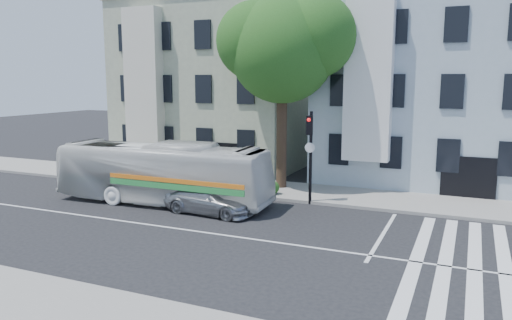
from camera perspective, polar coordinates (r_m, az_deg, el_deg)
The scene contains 10 objects.
ground at distance 20.02m, azimuth -5.86°, elevation -8.25°, with size 120.00×120.00×0.00m, color black.
sidewalk_far at distance 27.01m, azimuth 2.52°, elevation -3.44°, with size 80.00×4.00×0.15m, color gray.
sidewalk_near at distance 14.09m, azimuth -22.75°, elevation -16.40°, with size 80.00×4.00×0.15m, color gray.
building_left at distance 35.63m, azimuth -3.94°, elevation 8.42°, with size 12.00×10.00×11.00m, color gray.
building_right at distance 31.69m, azimuth 19.35°, elevation 7.82°, with size 12.00×10.00×11.00m, color #9BAEB8.
street_tree at distance 27.08m, azimuth 3.33°, elevation 13.10°, with size 7.30×5.90×11.10m.
bus at distance 24.54m, azimuth -10.65°, elevation -1.48°, with size 10.78×2.52×3.00m, color silver.
sedan at distance 22.62m, azimuth -5.34°, elevation -4.54°, with size 4.33×1.76×1.26m, color #A3A5AA.
hedge at distance 27.47m, azimuth -6.36°, elevation -2.37°, with size 8.50×0.84×0.70m, color #1D5A1D, non-canonical shape.
traffic_signal at distance 23.81m, azimuth 6.21°, elevation 1.72°, with size 0.47×0.54×4.50m.
Camera 1 is at (9.47, -16.59, 6.01)m, focal length 35.00 mm.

